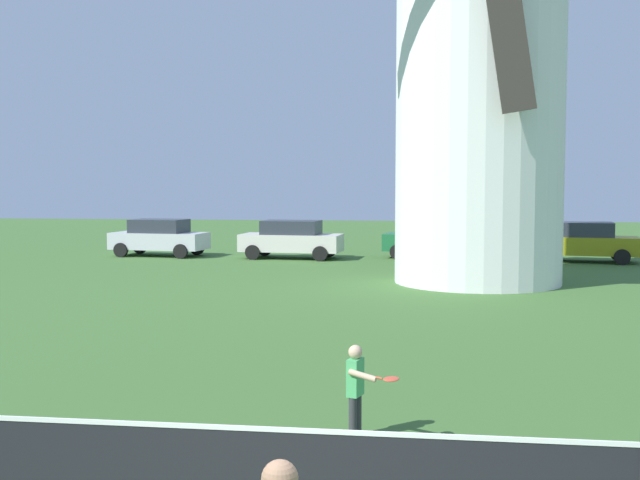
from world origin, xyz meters
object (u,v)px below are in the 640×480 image
at_px(parked_car_cream, 291,239).
at_px(parked_car_mustard, 580,241).
at_px(player_far, 357,385).
at_px(parked_car_green, 435,239).
at_px(tennis_net, 289,463).
at_px(parked_car_silver, 159,237).
at_px(windmill, 480,47).

relative_size(parked_car_cream, parked_car_mustard, 0.93).
distance_m(player_far, parked_car_mustard, 23.14).
distance_m(parked_car_green, parked_car_mustard, 5.69).
distance_m(tennis_net, parked_car_green, 25.62).
bearing_deg(parked_car_silver, tennis_net, -68.49).
relative_size(player_far, parked_car_green, 0.26).
relative_size(windmill, parked_car_mustard, 3.45).
height_order(windmill, parked_car_silver, windmill).
distance_m(windmill, parked_car_green, 10.14).
bearing_deg(windmill, parked_car_silver, 150.23).
relative_size(player_far, parked_car_silver, 0.27).
xyz_separation_m(parked_car_green, parked_car_mustard, (5.64, -0.73, 0.00)).
bearing_deg(parked_car_cream, player_far, -78.43).
bearing_deg(parked_car_silver, parked_car_mustard, -0.63).
xyz_separation_m(parked_car_cream, parked_car_green, (5.82, 0.88, -0.00)).
height_order(player_far, parked_car_cream, parked_car_cream).
relative_size(parked_car_green, parked_car_mustard, 0.95).
bearing_deg(tennis_net, player_far, 82.83).
height_order(tennis_net, parked_car_cream, parked_car_cream).
bearing_deg(windmill, parked_car_cream, 135.22).
bearing_deg(parked_car_mustard, parked_car_cream, -179.24).
bearing_deg(parked_car_cream, tennis_net, -80.48).
distance_m(parked_car_silver, parked_car_cream, 5.73).
bearing_deg(player_far, tennis_net, -97.17).
distance_m(windmill, parked_car_silver, 15.95).
xyz_separation_m(parked_car_silver, parked_car_mustard, (17.18, -0.19, 0.00)).
relative_size(windmill, parked_car_silver, 3.79).
relative_size(player_far, parked_car_cream, 0.26).
bearing_deg(parked_car_green, parked_car_mustard, -7.38).
height_order(tennis_net, parked_car_silver, parked_car_silver).
xyz_separation_m(parked_car_cream, parked_car_mustard, (11.46, 0.15, 0.00)).
distance_m(tennis_net, parked_car_cream, 25.02).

